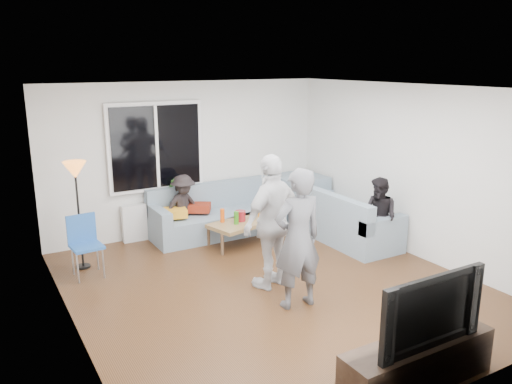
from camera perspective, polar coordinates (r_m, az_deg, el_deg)
floor at (r=6.96m, az=1.79°, el=-10.55°), size 5.00×5.50×0.04m
ceiling at (r=6.32m, az=1.98°, el=11.71°), size 5.00×5.50×0.04m
wall_back at (r=8.94m, az=-7.56°, el=3.84°), size 5.00×0.04×2.60m
wall_front at (r=4.53m, az=20.91°, el=-7.47°), size 5.00×0.04×2.60m
wall_left at (r=5.65m, az=-20.39°, el=-3.12°), size 0.04×5.50×2.60m
wall_right at (r=8.11m, az=17.20°, el=2.24°), size 0.04×5.50×2.60m
window_frame at (r=8.61m, az=-11.11°, el=4.99°), size 1.62×0.06×1.47m
window_glass at (r=8.57m, az=-11.02°, el=4.95°), size 1.50×0.02×1.35m
window_mullion at (r=8.56m, az=-11.00°, el=4.94°), size 0.05×0.03×1.35m
radiator at (r=8.86m, az=-10.64°, el=-2.99°), size 1.30×0.12×0.62m
potted_plant at (r=8.76m, az=-9.47°, el=0.32°), size 0.22×0.18×0.39m
vase at (r=8.70m, az=-11.17°, el=-0.63°), size 0.20×0.20×0.17m
sofa_back_section at (r=8.81m, az=-4.30°, el=-2.08°), size 2.30×0.85×0.85m
sofa_right_section at (r=8.65m, az=9.87°, el=-2.57°), size 2.00×0.85×0.85m
sofa_corner at (r=9.64m, az=4.82°, el=-0.65°), size 0.85×0.85×0.85m
cushion_yellow at (r=8.47m, az=-9.08°, el=-2.30°), size 0.44×0.39×0.14m
cushion_red at (r=8.72m, az=-6.31°, el=-1.73°), size 0.46×0.44×0.13m
coffee_table at (r=8.36m, az=-1.48°, el=-4.59°), size 1.21×0.85×0.40m
pitcher at (r=8.29m, az=-1.76°, el=-2.68°), size 0.17×0.17×0.17m
side_chair at (r=7.45m, az=-18.37°, el=-5.87°), size 0.44×0.44×0.86m
floor_lamp at (r=7.69m, az=-19.15°, el=-2.56°), size 0.32×0.32×1.56m
player_left at (r=6.12m, az=4.69°, el=-5.22°), size 0.66×0.45×1.73m
player_right at (r=6.65m, az=1.87°, el=-3.33°), size 1.13×0.74×1.78m
spectator_right at (r=8.03m, az=13.59°, el=-2.73°), size 0.49×0.61×1.22m
spectator_back at (r=8.57m, az=-8.07°, el=-1.74°), size 0.79×0.55×1.11m
tv_console at (r=5.17m, az=17.58°, el=-17.71°), size 1.60×0.40×0.44m
television at (r=4.91m, az=18.09°, el=-12.08°), size 1.20×0.16×0.69m
bottle_a at (r=8.23m, az=-3.77°, el=-2.63°), size 0.07×0.07×0.22m
bottle_e at (r=8.52m, az=0.48°, el=-2.10°), size 0.07×0.07×0.20m
bottle_d at (r=8.27m, az=0.48°, el=-2.42°), size 0.07×0.07×0.25m
bottle_b at (r=8.12m, az=-2.22°, el=-2.90°), size 0.08×0.08×0.21m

